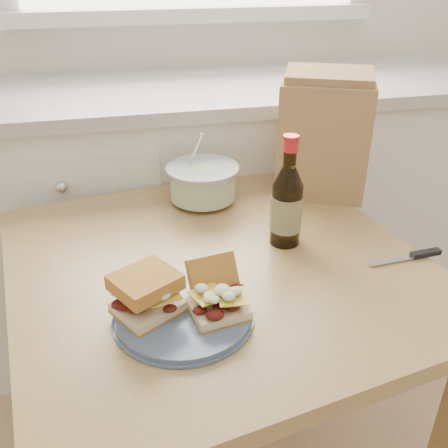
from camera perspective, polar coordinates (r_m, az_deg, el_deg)
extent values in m
cube|color=white|center=(1.90, -1.11, 1.29)|extent=(2.40, 0.60, 0.90)
cube|color=beige|center=(1.73, -1.26, 15.23)|extent=(2.50, 0.64, 0.04)
cube|color=tan|center=(1.11, -0.80, -4.94)|extent=(1.00, 1.00, 0.04)
cube|color=tan|center=(1.59, -19.66, -11.47)|extent=(0.07, 0.07, 0.69)
cube|color=tan|center=(1.75, 6.28, -5.60)|extent=(0.07, 0.07, 0.69)
cylinder|color=#485B75|center=(0.94, -4.63, -10.28)|extent=(0.25, 0.25, 0.02)
cube|color=beige|center=(0.93, -8.73, -9.34)|extent=(0.14, 0.14, 0.02)
cube|color=gold|center=(0.91, -8.89, -7.68)|extent=(0.09, 0.09, 0.00)
cube|color=#B1782E|center=(0.90, -8.99, -6.59)|extent=(0.14, 0.14, 0.03)
cube|color=beige|center=(0.92, -0.67, -9.64)|extent=(0.11, 0.10, 0.02)
cube|color=gold|center=(0.90, -0.68, -8.12)|extent=(0.07, 0.07, 0.00)
cube|color=#B1782E|center=(0.95, -1.23, -6.11)|extent=(0.10, 0.08, 0.08)
cone|color=#B0BDB9|center=(1.34, -2.44, 4.49)|extent=(0.19, 0.19, 0.10)
cylinder|color=beige|center=(1.34, -2.43, 4.32)|extent=(0.17, 0.17, 0.06)
torus|color=#B0BDB9|center=(1.32, -2.48, 6.44)|extent=(0.19, 0.19, 0.01)
cylinder|color=silver|center=(1.33, -3.50, 8.04)|extent=(0.05, 0.07, 0.13)
cylinder|color=black|center=(1.14, 7.09, 1.08)|extent=(0.07, 0.07, 0.14)
cone|color=black|center=(1.10, 7.39, 5.45)|extent=(0.07, 0.07, 0.04)
cylinder|color=black|center=(1.08, 7.56, 8.02)|extent=(0.03, 0.03, 0.06)
cylinder|color=red|center=(1.08, 7.62, 8.88)|extent=(0.03, 0.03, 0.02)
cylinder|color=red|center=(1.07, 7.68, 9.78)|extent=(0.03, 0.03, 0.01)
cylinder|color=#303B1D|center=(1.14, 7.11, 1.32)|extent=(0.07, 0.07, 0.08)
cube|color=silver|center=(1.16, 18.85, -3.93)|extent=(0.12, 0.02, 0.00)
cube|color=black|center=(1.20, 22.05, -3.12)|extent=(0.07, 0.02, 0.01)
cube|color=#AA8752|center=(1.38, 11.26, 9.41)|extent=(0.28, 0.24, 0.31)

